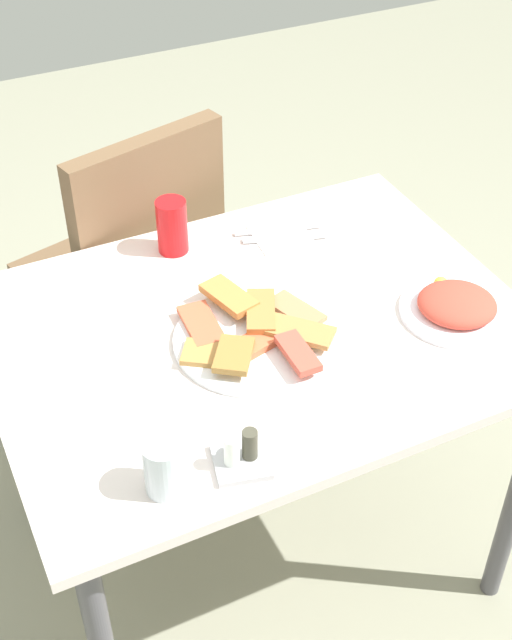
{
  "coord_description": "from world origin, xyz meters",
  "views": [
    {
      "loc": [
        -0.56,
        -1.17,
        1.84
      ],
      "look_at": [
        -0.01,
        -0.02,
        0.77
      ],
      "focal_mm": 48.87,
      "sensor_mm": 36.0,
      "label": 1
    }
  ],
  "objects_px": {
    "condiment_caddy": "(241,455)",
    "paper_napkin": "(281,235)",
    "drinking_glass": "(164,467)",
    "salad_plate_greens": "(456,306)",
    "fork": "(284,238)",
    "dining_chair": "(132,264)",
    "dining_table": "(257,360)",
    "soda_can": "(172,226)",
    "spoon": "(277,229)",
    "pide_platter": "(253,335)"
  },
  "relations": [
    {
      "from": "condiment_caddy",
      "to": "paper_napkin",
      "type": "bearing_deg",
      "value": 57.67
    },
    {
      "from": "drinking_glass",
      "to": "paper_napkin",
      "type": "distance_m",
      "value": 0.74
    },
    {
      "from": "salad_plate_greens",
      "to": "condiment_caddy",
      "type": "xyz_separation_m",
      "value": [
        -0.55,
        -0.17,
        0.0
      ]
    },
    {
      "from": "salad_plate_greens",
      "to": "paper_napkin",
      "type": "bearing_deg",
      "value": 115.96
    },
    {
      "from": "salad_plate_greens",
      "to": "fork",
      "type": "height_order",
      "value": "salad_plate_greens"
    },
    {
      "from": "dining_chair",
      "to": "dining_table",
      "type": "bearing_deg",
      "value": -82.33
    },
    {
      "from": "dining_chair",
      "to": "soda_can",
      "type": "relative_size",
      "value": 7.59
    },
    {
      "from": "paper_napkin",
      "to": "spoon",
      "type": "height_order",
      "value": "spoon"
    },
    {
      "from": "drinking_glass",
      "to": "spoon",
      "type": "distance_m",
      "value": 0.75
    },
    {
      "from": "salad_plate_greens",
      "to": "drinking_glass",
      "type": "bearing_deg",
      "value": -166.31
    },
    {
      "from": "fork",
      "to": "condiment_caddy",
      "type": "bearing_deg",
      "value": -104.62
    },
    {
      "from": "condiment_caddy",
      "to": "dining_chair",
      "type": "bearing_deg",
      "value": 83.66
    },
    {
      "from": "soda_can",
      "to": "condiment_caddy",
      "type": "bearing_deg",
      "value": -101.17
    },
    {
      "from": "pide_platter",
      "to": "spoon",
      "type": "distance_m",
      "value": 0.37
    },
    {
      "from": "dining_table",
      "to": "pide_platter",
      "type": "relative_size",
      "value": 3.18
    },
    {
      "from": "dining_table",
      "to": "spoon",
      "type": "xyz_separation_m",
      "value": [
        0.18,
        0.27,
        0.1
      ]
    },
    {
      "from": "fork",
      "to": "condiment_caddy",
      "type": "height_order",
      "value": "condiment_caddy"
    },
    {
      "from": "salad_plate_greens",
      "to": "pide_platter",
      "type": "bearing_deg",
      "value": 166.31
    },
    {
      "from": "dining_table",
      "to": "fork",
      "type": "height_order",
      "value": "fork"
    },
    {
      "from": "dining_chair",
      "to": "fork",
      "type": "xyz_separation_m",
      "value": [
        0.26,
        -0.34,
        0.22
      ]
    },
    {
      "from": "salad_plate_greens",
      "to": "fork",
      "type": "xyz_separation_m",
      "value": [
        -0.19,
        0.37,
        -0.01
      ]
    },
    {
      "from": "condiment_caddy",
      "to": "dining_table",
      "type": "bearing_deg",
      "value": 60.09
    },
    {
      "from": "pide_platter",
      "to": "soda_can",
      "type": "xyz_separation_m",
      "value": [
        -0.03,
        0.35,
        0.05
      ]
    },
    {
      "from": "dining_table",
      "to": "salad_plate_greens",
      "type": "height_order",
      "value": "salad_plate_greens"
    },
    {
      "from": "spoon",
      "to": "condiment_caddy",
      "type": "height_order",
      "value": "condiment_caddy"
    },
    {
      "from": "fork",
      "to": "condiment_caddy",
      "type": "xyz_separation_m",
      "value": [
        -0.36,
        -0.54,
        0.02
      ]
    },
    {
      "from": "fork",
      "to": "spoon",
      "type": "xyz_separation_m",
      "value": [
        0.0,
        0.04,
        0.0
      ]
    },
    {
      "from": "pide_platter",
      "to": "soda_can",
      "type": "distance_m",
      "value": 0.35
    },
    {
      "from": "pide_platter",
      "to": "spoon",
      "type": "relative_size",
      "value": 1.69
    },
    {
      "from": "drinking_glass",
      "to": "fork",
      "type": "bearing_deg",
      "value": 47.99
    },
    {
      "from": "paper_napkin",
      "to": "condiment_caddy",
      "type": "bearing_deg",
      "value": -122.33
    },
    {
      "from": "pide_platter",
      "to": "drinking_glass",
      "type": "bearing_deg",
      "value": -136.68
    },
    {
      "from": "paper_napkin",
      "to": "spoon",
      "type": "bearing_deg",
      "value": 90.0
    },
    {
      "from": "salad_plate_greens",
      "to": "fork",
      "type": "distance_m",
      "value": 0.42
    },
    {
      "from": "dining_table",
      "to": "drinking_glass",
      "type": "bearing_deg",
      "value": -135.49
    },
    {
      "from": "dining_table",
      "to": "paper_napkin",
      "type": "distance_m",
      "value": 0.33
    },
    {
      "from": "spoon",
      "to": "condiment_caddy",
      "type": "bearing_deg",
      "value": -106.18
    },
    {
      "from": "dining_chair",
      "to": "paper_napkin",
      "type": "distance_m",
      "value": 0.46
    },
    {
      "from": "dining_chair",
      "to": "condiment_caddy",
      "type": "bearing_deg",
      "value": -96.34
    },
    {
      "from": "drinking_glass",
      "to": "spoon",
      "type": "relative_size",
      "value": 0.52
    },
    {
      "from": "drinking_glass",
      "to": "paper_napkin",
      "type": "xyz_separation_m",
      "value": [
        0.48,
        0.56,
        -0.05
      ]
    },
    {
      "from": "fork",
      "to": "pide_platter",
      "type": "bearing_deg",
      "value": -108.29
    },
    {
      "from": "paper_napkin",
      "to": "spoon",
      "type": "xyz_separation_m",
      "value": [
        0.0,
        0.02,
        0.0
      ]
    },
    {
      "from": "condiment_caddy",
      "to": "soda_can",
      "type": "bearing_deg",
      "value": 78.83
    },
    {
      "from": "pide_platter",
      "to": "fork",
      "type": "distance_m",
      "value": 0.35
    },
    {
      "from": "salad_plate_greens",
      "to": "spoon",
      "type": "relative_size",
      "value": 1.16
    },
    {
      "from": "dining_chair",
      "to": "soda_can",
      "type": "bearing_deg",
      "value": -85.08
    },
    {
      "from": "dining_table",
      "to": "drinking_glass",
      "type": "xyz_separation_m",
      "value": [
        -0.3,
        -0.3,
        0.14
      ]
    },
    {
      "from": "paper_napkin",
      "to": "fork",
      "type": "xyz_separation_m",
      "value": [
        0.0,
        -0.02,
        0.0
      ]
    },
    {
      "from": "spoon",
      "to": "pide_platter",
      "type": "bearing_deg",
      "value": -108.2
    }
  ]
}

